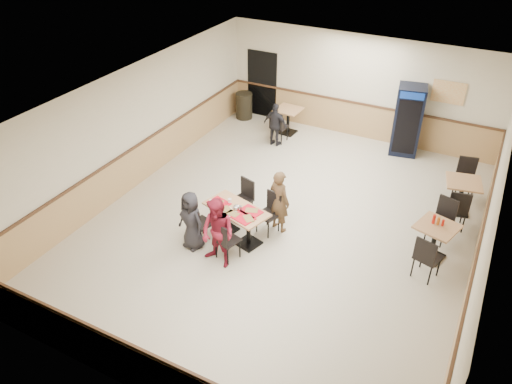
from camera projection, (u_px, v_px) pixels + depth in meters
The scene contains 20 objects.
ground at pixel (284, 222), 11.30m from camera, with size 10.00×10.00×0.00m, color beige.
room_shell at pixel (394, 168), 12.19m from camera, with size 10.00×10.00×10.00m.
main_table at pixel (237, 218), 10.59m from camera, with size 1.54×1.06×0.75m.
main_chairs at pixel (235, 218), 10.63m from camera, with size 1.65×1.93×0.95m.
diner_woman_left at pixel (191, 221), 10.24m from camera, with size 0.65×0.42×1.32m, color black.
diner_woman_right at pixel (218, 233), 9.72m from camera, with size 0.74×0.57×1.52m, color maroon.
diner_man_opposite at pixel (279, 201), 10.72m from camera, with size 0.53×0.35×1.46m, color brown.
lone_diner at pixel (275, 125), 14.13m from camera, with size 0.74×0.31×1.27m, color black.
tabletop_clutter at pixel (235, 209), 10.38m from camera, with size 1.27×0.72×0.12m.
side_table_near at pixel (435, 237), 10.01m from camera, with size 0.93×0.93×0.80m.
side_table_near_chair_south at pixel (428, 256), 9.55m from camera, with size 0.47×0.47×1.01m, color black, non-canonical shape.
side_table_near_chair_north at pixel (441, 221), 10.50m from camera, with size 0.47×0.47×1.01m, color black, non-canonical shape.
side_table_far at pixel (462, 192), 11.37m from camera, with size 0.90×0.90×0.82m.
side_table_far_chair_south at pixel (457, 207), 10.90m from camera, with size 0.48×0.48×1.04m, color black, non-canonical shape.
side_table_far_chair_north at pixel (466, 179), 11.87m from camera, with size 0.48×0.48×1.04m, color black, non-canonical shape.
condiment_caddy at pixel (437, 221), 9.86m from camera, with size 0.23×0.06×0.20m.
back_table at pixel (288, 117), 14.85m from camera, with size 0.78×0.78×0.78m.
back_table_chair_lone at pixel (279, 126), 14.40m from camera, with size 0.46×0.46×0.98m, color black, non-canonical shape.
pepsi_cooler at pixel (408, 120), 13.59m from camera, with size 0.85×0.86×1.94m.
trash_bin at pixel (244, 106), 15.82m from camera, with size 0.53×0.53×0.83m, color black.
Camera 1 is at (3.63, -8.37, 6.74)m, focal length 35.00 mm.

